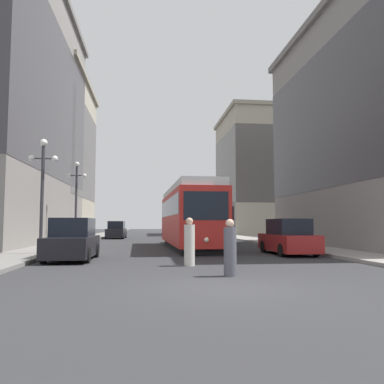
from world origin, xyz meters
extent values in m
plane|color=#303033|center=(0.00, 0.00, 0.00)|extent=(200.00, 200.00, 0.00)
cube|color=gray|center=(-7.82, 40.00, 0.07)|extent=(2.63, 120.00, 0.15)
cube|color=gray|center=(7.82, 40.00, 0.07)|extent=(2.63, 120.00, 0.15)
cube|color=black|center=(0.66, 15.32, 0.17)|extent=(2.53, 11.68, 0.35)
cube|color=red|center=(0.66, 15.32, 1.90)|extent=(2.95, 12.70, 3.10)
cube|color=black|center=(0.66, 15.32, 2.60)|extent=(2.96, 12.20, 1.08)
cube|color=silver|center=(0.66, 15.32, 3.67)|extent=(2.73, 12.44, 0.44)
cube|color=black|center=(0.84, 9.02, 2.44)|extent=(2.21, 0.14, 1.40)
sphere|color=#F2EACC|center=(0.84, 8.95, 0.80)|extent=(0.24, 0.24, 0.24)
cube|color=black|center=(4.23, 28.90, 0.17)|extent=(2.29, 10.29, 0.35)
cube|color=silver|center=(4.23, 28.90, 1.90)|extent=(2.68, 11.19, 3.10)
cube|color=black|center=(4.23, 28.90, 2.44)|extent=(2.71, 10.74, 1.30)
cube|color=black|center=(4.29, 23.34, 2.21)|extent=(2.30, 0.10, 1.71)
cylinder|color=black|center=(-6.09, 30.69, 0.32)|extent=(0.20, 0.64, 0.64)
cylinder|color=black|center=(-6.02, 33.61, 0.32)|extent=(0.20, 0.64, 0.64)
cylinder|color=black|center=(-4.39, 30.65, 0.32)|extent=(0.20, 0.64, 0.64)
cylinder|color=black|center=(-4.31, 33.57, 0.32)|extent=(0.20, 0.64, 0.64)
cube|color=black|center=(-5.20, 32.13, 0.60)|extent=(1.92, 4.75, 0.84)
cube|color=black|center=(-5.20, 32.25, 1.42)|extent=(1.65, 2.63, 0.80)
cylinder|color=black|center=(-6.07, 6.54, 0.32)|extent=(0.18, 0.64, 0.64)
cylinder|color=black|center=(-6.05, 9.24, 0.32)|extent=(0.18, 0.64, 0.64)
cylinder|color=black|center=(-4.36, 6.53, 0.32)|extent=(0.18, 0.64, 0.64)
cylinder|color=black|center=(-4.34, 9.23, 0.32)|extent=(0.18, 0.64, 0.64)
cube|color=black|center=(-5.20, 7.88, 0.60)|extent=(1.82, 4.36, 0.84)
cube|color=black|center=(-5.20, 7.99, 1.42)|extent=(1.60, 2.40, 0.80)
cylinder|color=black|center=(6.06, 11.26, 0.32)|extent=(0.18, 0.64, 0.64)
cylinder|color=black|center=(6.06, 8.40, 0.32)|extent=(0.18, 0.64, 0.64)
cylinder|color=black|center=(4.35, 11.26, 0.32)|extent=(0.18, 0.64, 0.64)
cylinder|color=black|center=(4.35, 8.40, 0.32)|extent=(0.18, 0.64, 0.64)
cube|color=maroon|center=(5.20, 9.83, 0.60)|extent=(1.80, 4.61, 0.84)
cube|color=black|center=(5.20, 9.71, 1.42)|extent=(1.59, 2.54, 0.80)
cylinder|color=beige|center=(-0.41, 5.07, 0.77)|extent=(0.40, 0.40, 1.54)
sphere|color=tan|center=(-0.41, 5.07, 1.67)|extent=(0.28, 0.28, 0.28)
cylinder|color=#4C4C56|center=(0.50, 2.08, 0.74)|extent=(0.39, 0.39, 1.47)
sphere|color=tan|center=(0.50, 2.08, 1.59)|extent=(0.26, 0.26, 0.26)
cylinder|color=#333338|center=(-7.10, 10.05, 2.77)|extent=(0.16, 0.16, 5.25)
sphere|color=white|center=(-7.10, 10.05, 5.56)|extent=(0.36, 0.36, 0.36)
sphere|color=white|center=(-7.65, 10.05, 4.77)|extent=(0.31, 0.31, 0.31)
sphere|color=white|center=(-6.55, 10.05, 4.77)|extent=(0.31, 0.31, 0.31)
cube|color=#333338|center=(-7.10, 10.05, 4.77)|extent=(1.10, 0.06, 0.06)
cylinder|color=#333338|center=(-7.10, 19.14, 2.93)|extent=(0.16, 0.16, 5.57)
sphere|color=white|center=(-7.10, 19.14, 5.88)|extent=(0.36, 0.36, 0.36)
sphere|color=white|center=(-7.65, 19.14, 5.05)|extent=(0.31, 0.31, 0.31)
sphere|color=white|center=(-6.55, 19.14, 5.05)|extent=(0.31, 0.31, 0.31)
cube|color=#333338|center=(-7.10, 19.14, 5.05)|extent=(1.10, 0.06, 0.06)
cube|color=#B2A893|center=(-16.51, 36.02, 8.88)|extent=(14.75, 16.64, 17.75)
cube|color=#595451|center=(-16.51, 36.02, 9.76)|extent=(14.79, 16.68, 10.65)
cube|color=gray|center=(-16.51, 36.02, 18.00)|extent=(15.35, 17.24, 0.50)
cube|color=#B2A893|center=(14.78, 45.26, 8.47)|extent=(11.31, 14.19, 16.93)
cube|color=#595451|center=(14.78, 45.26, 9.31)|extent=(11.35, 14.23, 10.16)
cube|color=gray|center=(14.78, 45.26, 17.18)|extent=(11.91, 14.79, 0.50)
camera|label=1|loc=(-2.00, -9.49, 1.59)|focal=36.22mm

